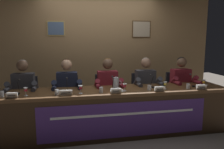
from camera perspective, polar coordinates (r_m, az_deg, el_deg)
ground_plane at (r=3.85m, az=0.00°, el=-14.97°), size 12.00×12.00×0.00m
wall_back_panelled at (r=4.91m, az=-3.15°, el=5.93°), size 5.15×0.14×2.60m
conference_table at (r=3.56m, az=0.45°, el=-8.06°), size 3.95×0.74×0.76m
chair_far_left at (r=4.23m, az=-21.52°, el=-6.96°), size 0.44×0.45×0.91m
panelist_far_left at (r=3.97m, az=-22.26°, el=-3.88°), size 0.51×0.48×1.24m
nameplate_far_left at (r=3.38m, az=-24.71°, el=-4.95°), size 0.15×0.06×0.08m
juice_glass_far_left at (r=3.43m, az=-21.64°, el=-3.79°), size 0.06×0.06×0.12m
water_cup_far_left at (r=3.51m, az=-26.87°, el=-4.65°), size 0.06×0.06×0.08m
microphone_far_left at (r=3.61m, az=-23.33°, el=-3.44°), size 0.06×0.17×0.22m
chair_left at (r=4.16m, az=-11.50°, el=-6.79°), size 0.44×0.45×0.91m
panelist_left at (r=3.89m, az=-11.64°, el=-3.64°), size 0.51×0.48×1.24m
nameplate_left at (r=3.29m, az=-11.97°, el=-4.67°), size 0.19×0.06×0.08m
juice_glass_left at (r=3.35m, az=-8.25°, el=-3.50°), size 0.06×0.06×0.12m
water_cup_left at (r=3.35m, az=-14.27°, el=-4.56°), size 0.06×0.06×0.08m
microphone_left at (r=3.53m, az=-11.68°, el=-3.18°), size 0.06×0.17×0.22m
chair_center at (r=4.21m, az=-1.45°, el=-6.40°), size 0.44×0.45×0.91m
panelist_center at (r=3.95m, az=-0.98°, el=-3.27°), size 0.51×0.48×1.24m
nameplate_center at (r=3.34m, az=1.04°, el=-4.29°), size 0.16×0.06×0.08m
juice_glass_center at (r=3.48m, az=3.36°, el=-2.96°), size 0.06×0.06×0.12m
water_cup_center at (r=3.39m, az=-2.87°, el=-4.10°), size 0.06×0.06×0.08m
microphone_center at (r=3.60m, az=0.32°, el=-2.75°), size 0.06×0.17×0.22m
chair_right at (r=4.39m, az=8.06°, el=-5.86°), size 0.44×0.45×0.91m
panelist_right at (r=4.14m, az=9.04°, el=-2.82°), size 0.51×0.48×1.24m
nameplate_right at (r=3.55m, az=12.34°, el=-3.69°), size 0.16×0.06×0.08m
juice_glass_right at (r=3.73m, az=13.74°, el=-2.41°), size 0.06×0.06×0.12m
water_cup_right at (r=3.60m, az=9.74°, el=-3.46°), size 0.06×0.06×0.08m
microphone_right at (r=3.81m, az=10.50°, el=-2.24°), size 0.06×0.17×0.22m
chair_far_right at (r=4.67m, az=16.60°, el=-5.23°), size 0.44×0.45×0.91m
panelist_far_right at (r=4.44m, az=17.95°, el=-2.35°), size 0.51×0.48×1.24m
nameplate_far_right at (r=3.90m, az=22.33°, el=-3.03°), size 0.17×0.06×0.08m
juice_glass_far_right at (r=4.11m, az=22.92°, el=-1.82°), size 0.06×0.06×0.12m
water_cup_far_right at (r=3.88m, az=19.29°, el=-2.94°), size 0.06×0.06×0.08m
microphone_far_right at (r=4.10m, az=20.34°, el=-1.87°), size 0.06×0.17×0.22m
water_pitcher_central at (r=3.65m, az=1.04°, el=-2.26°), size 0.15×0.10×0.21m
document_stack_center at (r=3.50m, az=1.26°, el=-4.24°), size 0.24×0.19×0.01m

